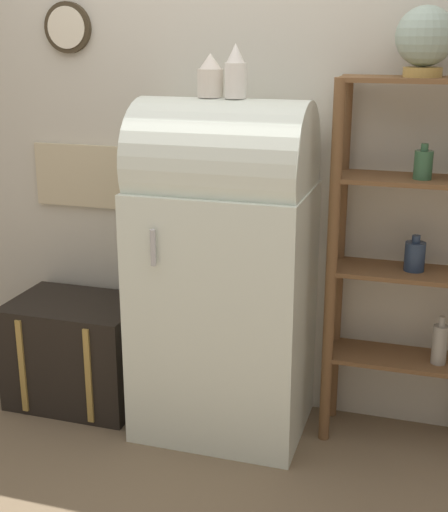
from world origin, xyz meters
name	(u,v)px	position (x,y,z in m)	size (l,w,h in m)	color
ground_plane	(207,451)	(0.00, 0.00, 0.00)	(12.00, 12.00, 0.00)	#7A664C
wall_back	(242,140)	(-0.01, 0.57, 1.35)	(7.00, 0.09, 2.70)	beige
refrigerator	(224,268)	(0.00, 0.26, 0.81)	(0.78, 0.62, 1.57)	silver
suitcase_trunk	(78,351)	(-0.79, 0.28, 0.27)	(0.66, 0.48, 0.54)	black
shelf_unit	(410,250)	(0.82, 0.39, 0.93)	(0.67, 0.28, 1.67)	brown
globe	(425,39)	(0.81, 0.38, 1.82)	(0.24, 0.24, 0.28)	#AD8942
vase_left	(210,77)	(-0.06, 0.27, 1.66)	(0.11, 0.11, 0.18)	silver
vase_center	(236,73)	(0.06, 0.25, 1.68)	(0.09, 0.09, 0.22)	white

